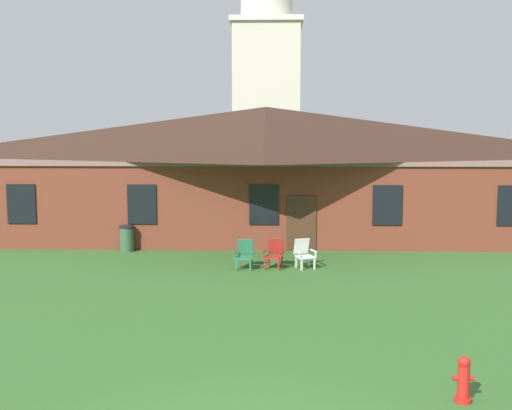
% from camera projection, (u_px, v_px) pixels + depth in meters
% --- Properties ---
extents(brick_building, '(23.97, 10.40, 5.60)m').
position_uv_depth(brick_building, '(266.00, 168.00, 28.61)').
color(brick_building, brown).
rests_on(brick_building, ground).
extents(dome_tower, '(5.18, 5.18, 18.27)m').
position_uv_depth(dome_tower, '(267.00, 80.00, 46.65)').
color(dome_tower, beige).
rests_on(dome_tower, ground).
extents(lawn_chair_by_porch, '(0.69, 0.72, 0.96)m').
position_uv_depth(lawn_chair_by_porch, '(245.00, 254.00, 20.77)').
color(lawn_chair_by_porch, '#28704C').
rests_on(lawn_chair_by_porch, ground).
extents(lawn_chair_near_door, '(0.74, 0.79, 0.96)m').
position_uv_depth(lawn_chair_near_door, '(275.00, 253.00, 20.87)').
color(lawn_chair_near_door, maroon).
rests_on(lawn_chair_near_door, ground).
extents(lawn_chair_left_end, '(0.78, 0.83, 0.96)m').
position_uv_depth(lawn_chair_left_end, '(304.00, 253.00, 20.90)').
color(lawn_chair_left_end, silver).
rests_on(lawn_chair_left_end, ground).
extents(fire_hydrant, '(0.36, 0.28, 0.79)m').
position_uv_depth(fire_hydrant, '(464.00, 380.00, 10.47)').
color(fire_hydrant, red).
rests_on(fire_hydrant, ground).
extents(trash_bin, '(0.56, 0.56, 0.98)m').
position_uv_depth(trash_bin, '(127.00, 238.00, 23.77)').
color(trash_bin, '#335638').
rests_on(trash_bin, ground).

